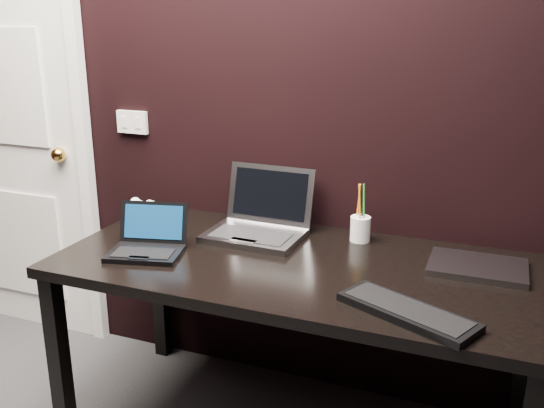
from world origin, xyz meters
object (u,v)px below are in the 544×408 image
at_px(closed_laptop, 478,267).
at_px(pen_cup, 360,228).
at_px(desk, 295,281).
at_px(door, 7,128).
at_px(desk_phone, 148,213).
at_px(ext_keyboard, 407,312).
at_px(silver_laptop, 259,224).
at_px(mobile_phone, 157,222).
at_px(netbook, 148,244).

bearing_deg(closed_laptop, pen_cup, 163.88).
bearing_deg(desk, closed_laptop, 14.78).
bearing_deg(door, desk_phone, -11.51).
height_order(door, desk, door).
distance_m(ext_keyboard, closed_laptop, 0.45).
height_order(ext_keyboard, desk_phone, desk_phone).
relative_size(silver_laptop, desk_phone, 1.82).
xyz_separation_m(door, mobile_phone, (1.02, -0.28, -0.27)).
distance_m(netbook, desk_phone, 0.37).
xyz_separation_m(door, pen_cup, (1.81, -0.09, -0.25)).
distance_m(netbook, pen_cup, 0.81).
relative_size(door, mobile_phone, 20.64).
xyz_separation_m(netbook, ext_keyboard, (0.97, -0.14, -0.02)).
distance_m(netbook, silver_laptop, 0.44).
bearing_deg(desk, door, 167.18).
bearing_deg(mobile_phone, closed_laptop, 3.19).
bearing_deg(desk, pen_cup, 60.76).
bearing_deg(door, mobile_phone, -15.55).
relative_size(netbook, mobile_phone, 2.97).
height_order(netbook, desk_phone, netbook).
bearing_deg(pen_cup, desk, -119.24).
relative_size(mobile_phone, pen_cup, 0.45).
relative_size(ext_keyboard, desk_phone, 2.13).
bearing_deg(closed_laptop, door, 174.54).
height_order(silver_laptop, desk_phone, silver_laptop).
bearing_deg(closed_laptop, netbook, -166.09).
bearing_deg(ext_keyboard, desk_phone, 158.88).
relative_size(door, ext_keyboard, 4.89).
bearing_deg(netbook, door, 155.94).
bearing_deg(mobile_phone, pen_cup, 14.03).
height_order(door, netbook, door).
bearing_deg(desk_phone, ext_keyboard, -21.12).
height_order(desk_phone, pen_cup, pen_cup).
bearing_deg(silver_laptop, pen_cup, 13.05).
distance_m(mobile_phone, pen_cup, 0.81).
bearing_deg(door, netbook, -24.06).
bearing_deg(netbook, desk, 12.92).
bearing_deg(pen_cup, silver_laptop, -166.95).
bearing_deg(door, desk, -12.82).
relative_size(closed_laptop, pen_cup, 1.43).
relative_size(desk, mobile_phone, 16.39).
relative_size(netbook, closed_laptop, 0.94).
bearing_deg(mobile_phone, silver_laptop, 14.97).
distance_m(door, mobile_phone, 1.09).
relative_size(desk, desk_phone, 8.27).
bearing_deg(pen_cup, ext_keyboard, -63.33).
relative_size(silver_laptop, pen_cup, 1.64).
bearing_deg(closed_laptop, desk, -165.22).
xyz_separation_m(netbook, pen_cup, (0.70, 0.41, 0.02)).
bearing_deg(pen_cup, desk_phone, -173.61).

